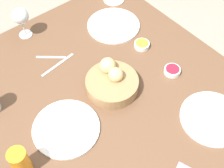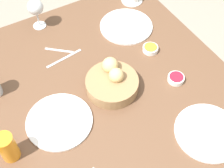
# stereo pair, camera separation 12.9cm
# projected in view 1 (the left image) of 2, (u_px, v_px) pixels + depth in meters

# --- Properties ---
(ground_plane) EXTENTS (10.00, 10.00, 0.00)m
(ground_plane) POSITION_uv_depth(u_px,v_px,m) (112.00, 164.00, 1.88)
(ground_plane) COLOR gray
(dining_table) EXTENTS (1.24, 1.05, 0.73)m
(dining_table) POSITION_uv_depth(u_px,v_px,m) (112.00, 104.00, 1.38)
(dining_table) COLOR brown
(dining_table) RESTS_ON ground_plane
(bread_basket) EXTENTS (0.22, 0.22, 0.11)m
(bread_basket) POSITION_uv_depth(u_px,v_px,m) (112.00, 82.00, 1.29)
(bread_basket) COLOR #99754C
(bread_basket) RESTS_ON dining_table
(plate_near_left) EXTENTS (0.25, 0.25, 0.01)m
(plate_near_left) POSITION_uv_depth(u_px,v_px,m) (212.00, 118.00, 1.22)
(plate_near_left) COLOR white
(plate_near_left) RESTS_ON dining_table
(plate_near_right) EXTENTS (0.26, 0.26, 0.01)m
(plate_near_right) POSITION_uv_depth(u_px,v_px,m) (113.00, 25.00, 1.55)
(plate_near_right) COLOR white
(plate_near_right) RESTS_ON dining_table
(plate_far_center) EXTENTS (0.26, 0.26, 0.01)m
(plate_far_center) POSITION_uv_depth(u_px,v_px,m) (66.00, 128.00, 1.19)
(plate_far_center) COLOR white
(plate_far_center) RESTS_ON dining_table
(juice_glass) EXTENTS (0.06, 0.06, 0.13)m
(juice_glass) POSITION_uv_depth(u_px,v_px,m) (20.00, 162.00, 1.05)
(juice_glass) COLOR orange
(juice_glass) RESTS_ON dining_table
(wine_glass) EXTENTS (0.08, 0.08, 0.16)m
(wine_glass) POSITION_uv_depth(u_px,v_px,m) (21.00, 17.00, 1.43)
(wine_glass) COLOR silver
(wine_glass) RESTS_ON dining_table
(jam_bowl_berry) EXTENTS (0.07, 0.07, 0.03)m
(jam_bowl_berry) POSITION_uv_depth(u_px,v_px,m) (172.00, 71.00, 1.36)
(jam_bowl_berry) COLOR white
(jam_bowl_berry) RESTS_ON dining_table
(jam_bowl_honey) EXTENTS (0.07, 0.07, 0.03)m
(jam_bowl_honey) POSITION_uv_depth(u_px,v_px,m) (142.00, 45.00, 1.46)
(jam_bowl_honey) COLOR white
(jam_bowl_honey) RESTS_ON dining_table
(fork_silver) EXTENTS (0.03, 0.18, 0.00)m
(fork_silver) POSITION_uv_depth(u_px,v_px,m) (58.00, 65.00, 1.40)
(fork_silver) COLOR #B7B7BC
(fork_silver) RESTS_ON dining_table
(spoon_coffee) EXTENTS (0.10, 0.11, 0.00)m
(spoon_coffee) POSITION_uv_depth(u_px,v_px,m) (51.00, 57.00, 1.42)
(spoon_coffee) COLOR #B7B7BC
(spoon_coffee) RESTS_ON dining_table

